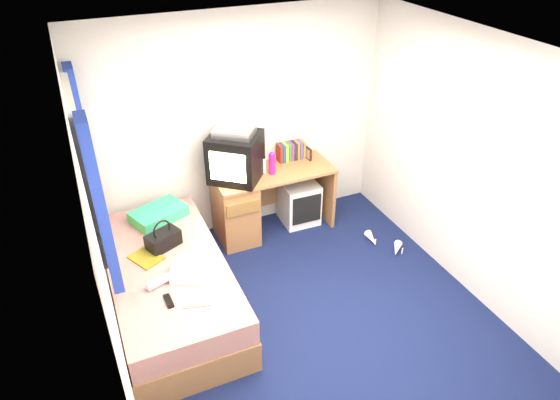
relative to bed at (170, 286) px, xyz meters
name	(u,v)px	position (x,y,z in m)	size (l,w,h in m)	color
ground	(308,317)	(1.10, -0.61, -0.27)	(3.40, 3.40, 0.00)	#0C1438
room_shell	(313,180)	(1.10, -0.61, 1.18)	(3.40, 3.40, 3.40)	white
bed	(170,286)	(0.00, 0.00, 0.00)	(1.01, 2.00, 0.54)	#A47144
pillow	(159,214)	(0.09, 0.71, 0.33)	(0.51, 0.33, 0.11)	teal
desk	(250,203)	(1.09, 0.82, 0.14)	(1.30, 0.55, 0.75)	#A47144
storage_cube	(299,202)	(1.70, 0.84, -0.02)	(0.40, 0.40, 0.50)	white
crt_tv	(235,157)	(0.95, 0.82, 0.73)	(0.67, 0.67, 0.49)	black
vcr	(234,131)	(0.96, 0.83, 1.01)	(0.39, 0.28, 0.07)	silver
book_row	(291,151)	(1.66, 0.99, 0.58)	(0.31, 0.13, 0.20)	maroon
picture_frame	(308,153)	(1.84, 0.91, 0.55)	(0.02, 0.12, 0.14)	black
pink_water_bottle	(272,164)	(1.33, 0.76, 0.59)	(0.07, 0.07, 0.22)	#D11D87
aerosol_can	(264,165)	(1.27, 0.82, 0.57)	(0.05, 0.05, 0.17)	white
handbag	(163,239)	(0.04, 0.24, 0.36)	(0.35, 0.28, 0.28)	black
towel	(189,271)	(0.14, -0.25, 0.32)	(0.29, 0.24, 0.10)	white
magazine	(146,258)	(-0.15, 0.13, 0.28)	(0.21, 0.28, 0.01)	yellow
water_bottle	(158,282)	(-0.12, -0.27, 0.31)	(0.07, 0.07, 0.20)	silver
colour_swatch_fan	(197,304)	(0.11, -0.62, 0.28)	(0.22, 0.06, 0.01)	yellow
remote_control	(169,301)	(-0.09, -0.49, 0.28)	(0.05, 0.16, 0.02)	black
window_assembly	(89,170)	(-0.45, 0.29, 1.15)	(0.11, 1.42, 1.40)	silver
white_heels	(384,244)	(2.33, 0.00, -0.23)	(0.31, 0.49, 0.09)	white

